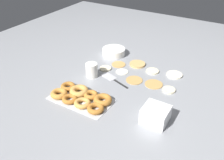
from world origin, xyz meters
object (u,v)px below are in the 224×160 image
at_px(pancake_4, 152,71).
at_px(pancake_5, 134,80).
at_px(container_stack, 155,115).
at_px(paper_cup, 92,70).
at_px(pancake_0, 174,75).
at_px(pancake_3, 122,72).
at_px(donut_tray, 81,97).
at_px(spatula, 111,78).
at_px(pancake_1, 137,64).
at_px(pancake_8, 105,68).
at_px(batter_bowl, 114,52).
at_px(pancake_6, 119,64).
at_px(pancake_7, 169,90).
at_px(pancake_2, 154,84).

relative_size(pancake_4, pancake_5, 0.82).
relative_size(container_stack, paper_cup, 1.36).
distance_m(pancake_0, pancake_5, 0.29).
relative_size(pancake_3, pancake_4, 0.95).
bearing_deg(container_stack, pancake_3, 137.81).
relative_size(pancake_3, pancake_5, 0.78).
relative_size(donut_tray, paper_cup, 3.88).
relative_size(pancake_0, donut_tray, 0.29).
bearing_deg(container_stack, donut_tray, -173.83).
bearing_deg(pancake_5, donut_tray, -117.31).
distance_m(pancake_5, spatula, 0.16).
relative_size(pancake_1, pancake_8, 1.39).
relative_size(pancake_0, paper_cup, 1.11).
distance_m(container_stack, paper_cup, 0.58).
distance_m(pancake_0, spatula, 0.44).
xyz_separation_m(pancake_5, batter_bowl, (-0.31, 0.26, 0.02)).
bearing_deg(pancake_3, pancake_0, 23.39).
relative_size(pancake_6, pancake_7, 1.27).
relative_size(pancake_7, spatula, 0.34).
distance_m(paper_cup, spatula, 0.14).
xyz_separation_m(pancake_6, pancake_7, (0.44, -0.13, 0.00)).
distance_m(donut_tray, paper_cup, 0.27).
height_order(pancake_3, pancake_5, same).
height_order(pancake_0, pancake_7, same).
relative_size(pancake_0, pancake_6, 1.05).
height_order(pancake_3, container_stack, container_stack).
height_order(pancake_6, pancake_7, pancake_7).
bearing_deg(donut_tray, pancake_8, 100.08).
bearing_deg(pancake_0, pancake_7, -81.84).
bearing_deg(batter_bowl, pancake_3, -47.33).
bearing_deg(pancake_0, pancake_6, -171.14).
relative_size(pancake_4, spatula, 0.38).
height_order(pancake_4, pancake_7, same).
bearing_deg(pancake_6, container_stack, -43.12).
height_order(pancake_2, donut_tray, donut_tray).
bearing_deg(spatula, container_stack, 167.98).
bearing_deg(pancake_3, pancake_6, 132.39).
bearing_deg(pancake_8, pancake_0, 20.14).
distance_m(pancake_3, pancake_6, 0.11).
bearing_deg(pancake_1, pancake_3, -108.15).
bearing_deg(pancake_2, pancake_7, -9.10).
bearing_deg(pancake_6, donut_tray, -87.91).
bearing_deg(pancake_1, pancake_8, -135.06).
xyz_separation_m(pancake_7, spatula, (-0.38, -0.06, -0.00)).
bearing_deg(pancake_5, pancake_4, 70.22).
xyz_separation_m(pancake_3, pancake_7, (0.36, -0.05, 0.00)).
xyz_separation_m(batter_bowl, spatula, (0.17, -0.31, -0.02)).
xyz_separation_m(pancake_6, container_stack, (0.46, -0.43, 0.04)).
bearing_deg(spatula, pancake_3, -83.22).
distance_m(pancake_2, pancake_4, 0.16).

